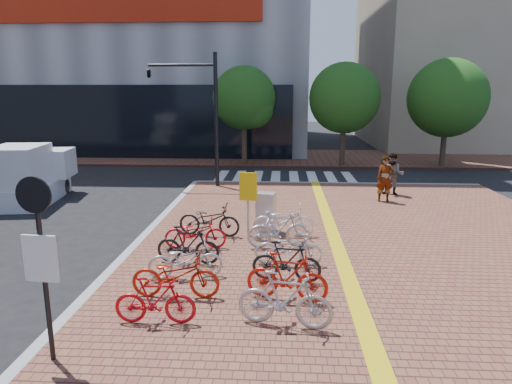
# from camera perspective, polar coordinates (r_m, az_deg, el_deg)

# --- Properties ---
(ground) EXTENTS (120.00, 120.00, 0.00)m
(ground) POSITION_cam_1_polar(r_m,az_deg,el_deg) (11.40, 1.30, -11.34)
(ground) COLOR black
(ground) RESTS_ON ground
(kerb_north) EXTENTS (14.00, 0.25, 0.15)m
(kerb_north) POSITION_cam_1_polar(r_m,az_deg,el_deg) (23.03, 9.87, 0.98)
(kerb_north) COLOR gray
(kerb_north) RESTS_ON ground
(far_sidewalk) EXTENTS (70.00, 8.00, 0.15)m
(far_sidewalk) POSITION_cam_1_polar(r_m,az_deg,el_deg) (31.75, 2.67, 4.30)
(far_sidewalk) COLOR brown
(far_sidewalk) RESTS_ON ground
(building_beige) EXTENTS (20.00, 18.00, 18.00)m
(building_beige) POSITION_cam_1_polar(r_m,az_deg,el_deg) (46.16, 27.02, 16.68)
(building_beige) COLOR gray
(building_beige) RESTS_ON ground
(crosswalk) EXTENTS (7.50, 4.00, 0.01)m
(crosswalk) POSITION_cam_1_polar(r_m,az_deg,el_deg) (24.85, 3.62, 1.83)
(crosswalk) COLOR silver
(crosswalk) RESTS_ON ground
(street_trees) EXTENTS (16.20, 4.60, 6.35)m
(street_trees) POSITION_cam_1_polar(r_m,az_deg,el_deg) (28.27, 13.13, 11.17)
(street_trees) COLOR #38281E
(street_trees) RESTS_ON far_sidewalk
(bike_0) EXTENTS (1.61, 0.49, 0.96)m
(bike_0) POSITION_cam_1_polar(r_m,az_deg,el_deg) (9.32, -12.50, -13.09)
(bike_0) COLOR #BA0D15
(bike_0) RESTS_ON sidewalk
(bike_1) EXTENTS (1.95, 0.69, 1.02)m
(bike_1) POSITION_cam_1_polar(r_m,az_deg,el_deg) (10.31, -10.02, -10.22)
(bike_1) COLOR #AE200C
(bike_1) RESTS_ON sidewalk
(bike_2) EXTENTS (1.89, 0.97, 0.95)m
(bike_2) POSITION_cam_1_polar(r_m,az_deg,el_deg) (11.29, -8.85, -8.33)
(bike_2) COLOR silver
(bike_2) RESTS_ON sidewalk
(bike_3) EXTENTS (1.74, 0.66, 1.02)m
(bike_3) POSITION_cam_1_polar(r_m,az_deg,el_deg) (12.18, -8.52, -6.55)
(bike_3) COLOR black
(bike_3) RESTS_ON sidewalk
(bike_4) EXTENTS (1.81, 0.75, 0.93)m
(bike_4) POSITION_cam_1_polar(r_m,az_deg,el_deg) (13.30, -7.59, -5.08)
(bike_4) COLOR red
(bike_4) RESTS_ON sidewalk
(bike_5) EXTENTS (2.03, 0.93, 1.03)m
(bike_5) POSITION_cam_1_polar(r_m,az_deg,el_deg) (14.40, -5.87, -3.45)
(bike_5) COLOR black
(bike_5) RESTS_ON sidewalk
(bike_6) EXTENTS (1.93, 0.87, 1.12)m
(bike_6) POSITION_cam_1_polar(r_m,az_deg,el_deg) (8.99, 3.62, -13.25)
(bike_6) COLOR #A5A5A9
(bike_6) RESTS_ON sidewalk
(bike_7) EXTENTS (1.86, 0.86, 1.08)m
(bike_7) POSITION_cam_1_polar(r_m,az_deg,el_deg) (10.03, 3.90, -10.53)
(bike_7) COLOR #B4190C
(bike_7) RESTS_ON sidewalk
(bike_8) EXTENTS (1.71, 0.70, 1.00)m
(bike_8) POSITION_cam_1_polar(r_m,az_deg,el_deg) (10.99, 3.83, -8.64)
(bike_8) COLOR black
(bike_8) RESTS_ON sidewalk
(bike_9) EXTENTS (1.79, 0.67, 0.93)m
(bike_9) POSITION_cam_1_polar(r_m,az_deg,el_deg) (12.00, 4.10, -6.97)
(bike_9) COLOR silver
(bike_9) RESTS_ON sidewalk
(bike_10) EXTENTS (1.89, 0.85, 1.10)m
(bike_10) POSITION_cam_1_polar(r_m,az_deg,el_deg) (13.24, 2.85, -4.69)
(bike_10) COLOR #A7A8AC
(bike_10) RESTS_ON sidewalk
(bike_11) EXTENTS (1.95, 0.72, 1.02)m
(bike_11) POSITION_cam_1_polar(r_m,az_deg,el_deg) (14.29, 3.48, -3.57)
(bike_11) COLOR white
(bike_11) RESTS_ON sidewalk
(pedestrian_a) EXTENTS (0.69, 0.45, 1.88)m
(pedestrian_a) POSITION_cam_1_polar(r_m,az_deg,el_deg) (19.36, 15.83, 1.57)
(pedestrian_a) COLOR gray
(pedestrian_a) RESTS_ON sidewalk
(pedestrian_b) EXTENTS (1.06, 0.93, 1.82)m
(pedestrian_b) POSITION_cam_1_polar(r_m,az_deg,el_deg) (20.71, 16.78, 2.12)
(pedestrian_b) COLOR #525868
(pedestrian_b) RESTS_ON sidewalk
(utility_box) EXTENTS (0.67, 0.55, 1.27)m
(utility_box) POSITION_cam_1_polar(r_m,az_deg,el_deg) (14.76, 1.24, -2.51)
(utility_box) COLOR silver
(utility_box) RESTS_ON sidewalk
(yellow_sign) EXTENTS (0.55, 0.18, 2.03)m
(yellow_sign) POSITION_cam_1_polar(r_m,az_deg,el_deg) (14.05, -1.02, -0.04)
(yellow_sign) COLOR #B7B7BC
(yellow_sign) RESTS_ON sidewalk
(notice_sign) EXTENTS (0.59, 0.15, 3.18)m
(notice_sign) POSITION_cam_1_polar(r_m,az_deg,el_deg) (8.12, -25.38, -6.36)
(notice_sign) COLOR black
(notice_sign) RESTS_ON sidewalk
(traffic_light_pole) EXTENTS (3.32, 1.28, 6.18)m
(traffic_light_pole) POSITION_cam_1_polar(r_m,az_deg,el_deg) (21.82, -8.84, 11.87)
(traffic_light_pole) COLOR black
(traffic_light_pole) RESTS_ON sidewalk
(box_truck) EXTENTS (2.45, 4.46, 2.45)m
(box_truck) POSITION_cam_1_polar(r_m,az_deg,el_deg) (21.36, -26.23, 1.91)
(box_truck) COLOR silver
(box_truck) RESTS_ON ground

